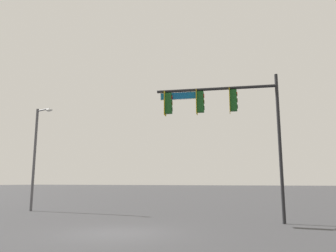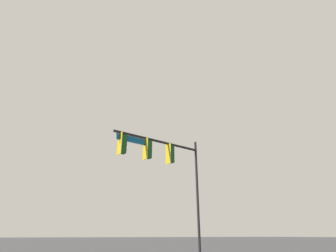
{
  "view_description": "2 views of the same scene",
  "coord_description": "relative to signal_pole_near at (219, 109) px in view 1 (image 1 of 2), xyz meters",
  "views": [
    {
      "loc": [
        -6.91,
        11.29,
        1.94
      ],
      "look_at": [
        -0.49,
        -3.84,
        4.77
      ],
      "focal_mm": 35.0,
      "sensor_mm": 36.0,
      "label": 1
    },
    {
      "loc": [
        3.25,
        9.42,
        1.33
      ],
      "look_at": [
        -2.64,
        -3.43,
        7.24
      ],
      "focal_mm": 28.0,
      "sensor_mm": 36.0,
      "label": 2
    }
  ],
  "objects": [
    {
      "name": "signal_pole_near",
      "position": [
        0.0,
        0.0,
        0.0
      ],
      "size": [
        6.16,
        1.54,
        7.37
      ],
      "color": "black",
      "rests_on": "ground_plane"
    },
    {
      "name": "ground_plane",
      "position": [
        2.88,
        4.97,
        -5.68
      ],
      "size": [
        400.0,
        400.0,
        0.0
      ],
      "primitive_type": "plane",
      "color": "#38383A"
    },
    {
      "name": "street_lamp",
      "position": [
        13.46,
        -1.25,
        -1.55
      ],
      "size": [
        1.71,
        0.51,
        7.16
      ],
      "color": "#4C4C51",
      "rests_on": "ground_plane"
    }
  ]
}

